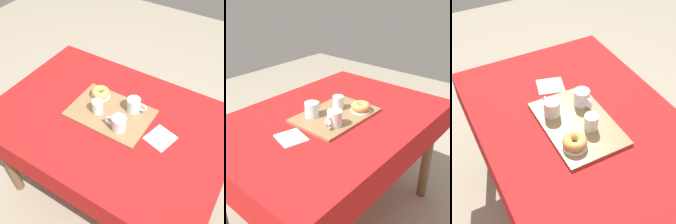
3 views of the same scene
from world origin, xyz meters
TOP-DOWN VIEW (x-y plane):
  - ground_plane at (0.00, 0.00)m, footprint 6.00×6.00m
  - dining_table at (0.00, 0.00)m, footprint 1.31×0.92m
  - serving_tray at (0.01, -0.02)m, footprint 0.45×0.31m
  - tea_mug_left at (-0.09, -0.11)m, footprint 0.12×0.08m
  - tea_mug_right at (-0.09, 0.06)m, footprint 0.12×0.08m
  - water_glass_near at (0.07, 0.01)m, footprint 0.06×0.06m
  - donut_plate_left at (0.13, -0.11)m, footprint 0.12×0.12m
  - sugar_donut_left at (0.13, -0.11)m, footprint 0.11×0.11m
  - paper_napkin at (-0.30, -0.01)m, footprint 0.16×0.17m

SIDE VIEW (x-z plane):
  - ground_plane at x=0.00m, z-range 0.00..0.00m
  - dining_table at x=0.00m, z-range 0.28..1.02m
  - paper_napkin at x=-0.30m, z-range 0.74..0.75m
  - serving_tray at x=0.01m, z-range 0.74..0.76m
  - donut_plate_left at x=0.13m, z-range 0.76..0.77m
  - sugar_donut_left at x=0.13m, z-range 0.77..0.81m
  - water_glass_near at x=0.07m, z-range 0.75..0.83m
  - tea_mug_left at x=-0.09m, z-range 0.76..0.84m
  - tea_mug_right at x=-0.09m, z-range 0.76..0.84m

